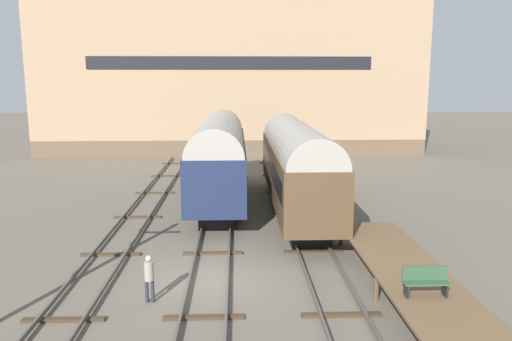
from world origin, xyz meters
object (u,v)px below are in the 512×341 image
train_car_navy (220,154)px  person_worker (149,274)px  train_car_brown (296,162)px  bench (425,280)px

train_car_navy → person_worker: size_ratio=9.45×
person_worker → train_car_brown: bearing=61.2°
bench → person_worker: size_ratio=0.83×
train_car_brown → bench: size_ratio=11.57×
train_car_navy → bench: train_car_navy is taller
train_car_brown → bench: bearing=-80.0°
train_car_brown → train_car_navy: train_car_navy is taller
train_car_brown → person_worker: size_ratio=9.58×
train_car_navy → person_worker: (-1.93, -14.62, -1.98)m
train_car_brown → train_car_navy: (-4.44, 3.02, 0.03)m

